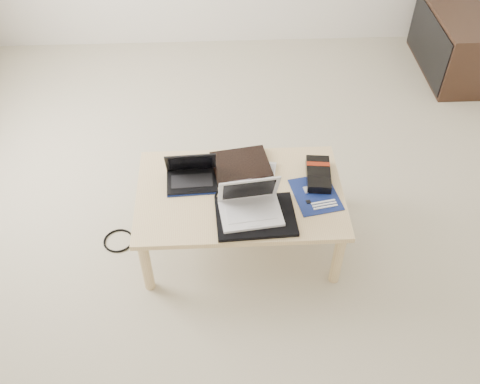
{
  "coord_description": "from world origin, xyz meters",
  "views": [
    {
      "loc": [
        -0.09,
        -2.29,
        2.41
      ],
      "look_at": [
        0.0,
        -0.29,
        0.4
      ],
      "focal_mm": 40.0,
      "sensor_mm": 36.0,
      "label": 1
    }
  ],
  "objects_px": {
    "netbook": "(192,176)",
    "coffee_table": "(240,198)",
    "gpu_box": "(318,174)",
    "white_laptop": "(250,205)",
    "media_cabinet": "(452,42)"
  },
  "relations": [
    {
      "from": "coffee_table",
      "to": "gpu_box",
      "type": "xyz_separation_m",
      "value": [
        0.43,
        0.09,
        0.08
      ]
    },
    {
      "from": "media_cabinet",
      "to": "netbook",
      "type": "distance_m",
      "value": 2.61
    },
    {
      "from": "coffee_table",
      "to": "netbook",
      "type": "height_order",
      "value": "netbook"
    },
    {
      "from": "media_cabinet",
      "to": "gpu_box",
      "type": "height_order",
      "value": "media_cabinet"
    },
    {
      "from": "netbook",
      "to": "white_laptop",
      "type": "relative_size",
      "value": 0.84
    },
    {
      "from": "white_laptop",
      "to": "gpu_box",
      "type": "bearing_deg",
      "value": 32.48
    },
    {
      "from": "white_laptop",
      "to": "gpu_box",
      "type": "xyz_separation_m",
      "value": [
        0.39,
        0.25,
        -0.04
      ]
    },
    {
      "from": "media_cabinet",
      "to": "netbook",
      "type": "xyz_separation_m",
      "value": [
        -2.02,
        -1.64,
        0.19
      ]
    },
    {
      "from": "coffee_table",
      "to": "white_laptop",
      "type": "height_order",
      "value": "white_laptop"
    },
    {
      "from": "netbook",
      "to": "coffee_table",
      "type": "bearing_deg",
      "value": -20.99
    },
    {
      "from": "media_cabinet",
      "to": "netbook",
      "type": "bearing_deg",
      "value": -140.94
    },
    {
      "from": "netbook",
      "to": "gpu_box",
      "type": "distance_m",
      "value": 0.69
    },
    {
      "from": "white_laptop",
      "to": "gpu_box",
      "type": "height_order",
      "value": "white_laptop"
    },
    {
      "from": "coffee_table",
      "to": "netbook",
      "type": "bearing_deg",
      "value": 159.01
    },
    {
      "from": "netbook",
      "to": "white_laptop",
      "type": "bearing_deg",
      "value": -40.48
    }
  ]
}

